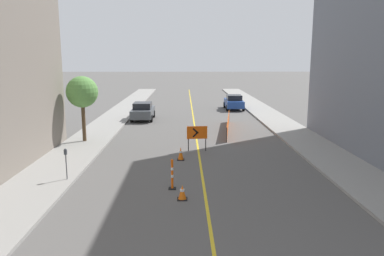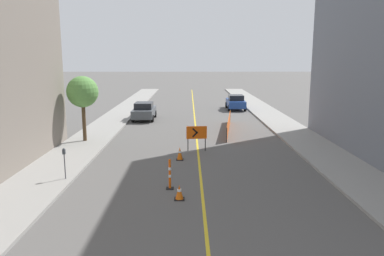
{
  "view_description": "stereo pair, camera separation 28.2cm",
  "coord_description": "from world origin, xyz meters",
  "views": [
    {
      "loc": [
        -0.84,
        0.3,
        5.55
      ],
      "look_at": [
        -0.34,
        24.37,
        1.0
      ],
      "focal_mm": 35.0,
      "sensor_mm": 36.0,
      "label": 1
    },
    {
      "loc": [
        -0.56,
        0.29,
        5.55
      ],
      "look_at": [
        -0.34,
        24.37,
        1.0
      ],
      "focal_mm": 35.0,
      "sensor_mm": 36.0,
      "label": 2
    }
  ],
  "objects": [
    {
      "name": "sidewalk_left",
      "position": [
        -7.28,
        32.95,
        0.07
      ],
      "size": [
        2.95,
        65.9,
        0.14
      ],
      "color": "gray",
      "rests_on": "ground_plane"
    },
    {
      "name": "parked_car_curb_near",
      "position": [
        -4.57,
        33.79,
        0.8
      ],
      "size": [
        1.93,
        4.31,
        1.59
      ],
      "rotation": [
        0.0,
        0.0,
        -0.01
      ],
      "color": "#474C51",
      "rests_on": "ground_plane"
    },
    {
      "name": "arrow_barricade_primary",
      "position": [
        -0.08,
        22.22,
        1.07
      ],
      "size": [
        1.23,
        0.17,
        1.51
      ],
      "rotation": [
        0.0,
        0.0,
        0.09
      ],
      "color": "#EF560C",
      "rests_on": "ground_plane"
    },
    {
      "name": "delineator_post_rear",
      "position": [
        -1.37,
        15.6,
        0.58
      ],
      "size": [
        0.32,
        0.32,
        1.32
      ],
      "color": "black",
      "rests_on": "ground_plane"
    },
    {
      "name": "street_tree_left_near",
      "position": [
        -7.43,
        24.53,
        3.34
      ],
      "size": [
        2.03,
        2.03,
        4.25
      ],
      "color": "#4C3823",
      "rests_on": "sidewalk_left"
    },
    {
      "name": "traffic_cone_fourth",
      "position": [
        -1.05,
        20.23,
        0.35
      ],
      "size": [
        0.39,
        0.39,
        0.72
      ],
      "color": "black",
      "rests_on": "ground_plane"
    },
    {
      "name": "parking_meter_far_curb",
      "position": [
        -6.16,
        16.6,
        1.13
      ],
      "size": [
        0.12,
        0.11,
        1.42
      ],
      "color": "#4C4C51",
      "rests_on": "sidewalk_left"
    },
    {
      "name": "parked_car_curb_mid",
      "position": [
        4.54,
        40.51,
        0.8
      ],
      "size": [
        1.94,
        4.34,
        1.59
      ],
      "rotation": [
        0.0,
        0.0,
        -0.02
      ],
      "color": "navy",
      "rests_on": "ground_plane"
    },
    {
      "name": "traffic_cone_third",
      "position": [
        -0.93,
        14.38,
        0.29
      ],
      "size": [
        0.41,
        0.41,
        0.6
      ],
      "color": "black",
      "rests_on": "ground_plane"
    },
    {
      "name": "sidewalk_right",
      "position": [
        7.28,
        32.95,
        0.07
      ],
      "size": [
        2.95,
        65.9,
        0.14
      ],
      "color": "gray",
      "rests_on": "ground_plane"
    },
    {
      "name": "safety_mesh_fence",
      "position": [
        2.51,
        28.43,
        0.51
      ],
      "size": [
        1.17,
        8.19,
        1.03
      ],
      "rotation": [
        0.0,
        0.0,
        1.43
      ],
      "color": "#EF560C",
      "rests_on": "ground_plane"
    },
    {
      "name": "lane_stripe",
      "position": [
        0.0,
        32.95,
        0.0
      ],
      "size": [
        0.12,
        65.9,
        0.01
      ],
      "color": "gold",
      "rests_on": "ground_plane"
    }
  ]
}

